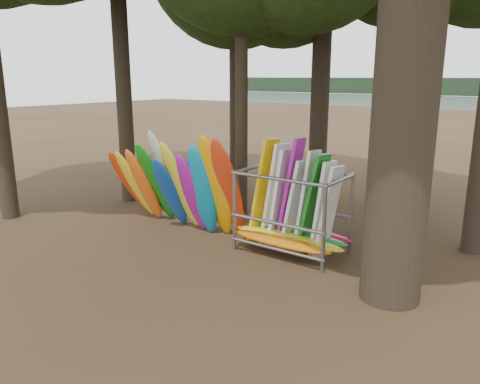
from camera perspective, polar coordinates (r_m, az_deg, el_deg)
The scene contains 3 objects.
ground at distance 11.98m, azimuth -6.30°, elevation -7.56°, with size 120.00×120.00×0.00m, color #47331E.
kayak_row at distance 13.55m, azimuth -7.68°, elevation 0.65°, with size 4.66×1.88×3.04m.
storage_rack at distance 11.87m, azimuth 6.39°, elevation -2.74°, with size 3.11×1.57×2.91m.
Camera 1 is at (7.61, -8.16, 4.38)m, focal length 35.00 mm.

